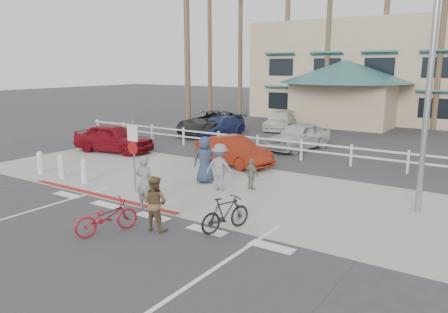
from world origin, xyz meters
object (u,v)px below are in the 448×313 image
Objects in this scene: sign_post at (134,152)px; bike_black at (226,214)px; car_red_compact at (114,138)px; car_white_sedan at (233,151)px; bike_red at (106,217)px.

bike_black is (4.72, -1.29, -0.96)m from sign_post.
car_red_compact is (-6.29, 4.75, -0.72)m from sign_post.
sign_post is at bearing 3.40° from bike_black.
sign_post is 0.67× the size of car_red_compact.
car_red_compact is at bearing 112.92° from car_white_sedan.
car_white_sedan is at bearing -91.99° from car_red_compact.
bike_black is 8.11m from car_white_sedan.
bike_red is (2.15, -3.22, -0.99)m from sign_post.
car_white_sedan is at bearing 84.63° from sign_post.
bike_black is 12.56m from car_red_compact.
sign_post reaches higher than bike_red.
sign_post reaches higher than car_white_sedan.
sign_post is 5.73m from car_white_sedan.
sign_post reaches higher than car_red_compact.
bike_red is 0.41× the size of car_red_compact.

